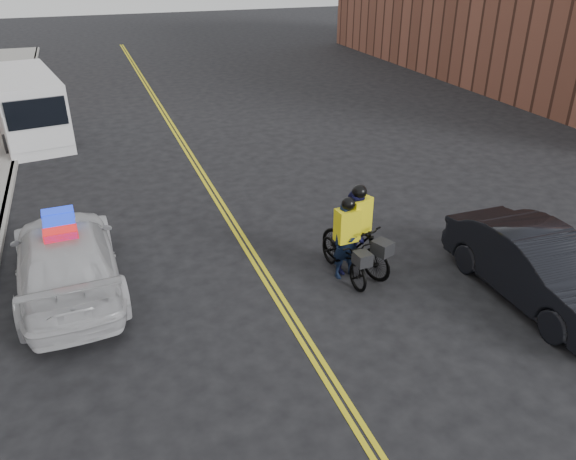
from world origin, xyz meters
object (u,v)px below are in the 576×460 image
at_px(cargo_van, 28,108).
at_px(cyclist_far, 357,238).
at_px(police_cruiser, 66,258).
at_px(dark_sedan, 539,267).
at_px(cyclist_near, 346,250).

relative_size(cargo_van, cyclist_far, 2.85).
relative_size(police_cruiser, dark_sedan, 1.15).
xyz_separation_m(police_cruiser, cargo_van, (-1.20, 12.07, 0.46)).
bearing_deg(police_cruiser, dark_sedan, 154.70).
xyz_separation_m(dark_sedan, cyclist_near, (-3.47, 2.26, -0.08)).
distance_m(dark_sedan, cyclist_far, 3.96).
height_order(cargo_van, cyclist_near, cargo_van).
bearing_deg(dark_sedan, police_cruiser, 157.80).
height_order(police_cruiser, cargo_van, cargo_van).
bearing_deg(police_cruiser, cyclist_far, 164.05).
bearing_deg(dark_sedan, cyclist_far, 142.19).
relative_size(police_cruiser, cyclist_far, 2.44).
height_order(dark_sedan, cargo_van, cargo_van).
bearing_deg(police_cruiser, cyclist_near, 161.79).
xyz_separation_m(police_cruiser, dark_sedan, (9.51, -3.90, -0.00)).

